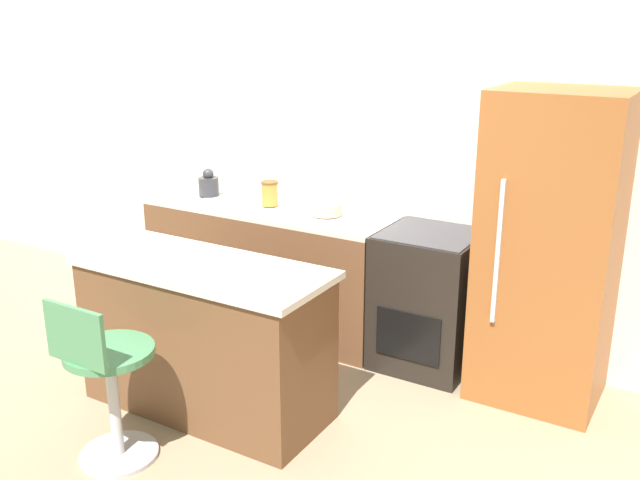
{
  "coord_description": "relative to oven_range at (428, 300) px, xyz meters",
  "views": [
    {
      "loc": [
        2.54,
        -3.7,
        2.22
      ],
      "look_at": [
        0.5,
        -0.27,
        0.94
      ],
      "focal_mm": 40.0,
      "sensor_mm": 36.0,
      "label": 1
    }
  ],
  "objects": [
    {
      "name": "refrigerator",
      "position": [
        0.73,
        -0.01,
        0.46
      ],
      "size": [
        0.73,
        0.64,
        1.83
      ],
      "color": "#995628",
      "rests_on": "ground_plane"
    },
    {
      "name": "back_counter",
      "position": [
        -1.24,
        0.0,
        -0.0
      ],
      "size": [
        1.85,
        0.59,
        0.9
      ],
      "color": "brown",
      "rests_on": "ground_plane"
    },
    {
      "name": "oven_range",
      "position": [
        0.0,
        0.0,
        0.0
      ],
      "size": [
        0.61,
        0.6,
        0.9
      ],
      "color": "black",
      "rests_on": "ground_plane"
    },
    {
      "name": "mixing_bowl",
      "position": [
        -0.78,
        0.03,
        0.49
      ],
      "size": [
        0.22,
        0.22,
        0.08
      ],
      "color": "#C1B28E",
      "rests_on": "back_counter"
    },
    {
      "name": "wall_back",
      "position": [
        -0.96,
        0.33,
        0.85
      ],
      "size": [
        8.0,
        0.06,
        2.6
      ],
      "color": "silver",
      "rests_on": "ground_plane"
    },
    {
      "name": "stool_chair",
      "position": [
        -0.97,
        -1.83,
        0.0
      ],
      "size": [
        0.45,
        0.45,
        0.92
      ],
      "color": "#B7B7BC",
      "rests_on": "ground_plane"
    },
    {
      "name": "kettle",
      "position": [
        -1.8,
        0.03,
        0.54
      ],
      "size": [
        0.15,
        0.15,
        0.21
      ],
      "color": "#333338",
      "rests_on": "back_counter"
    },
    {
      "name": "canister_jar",
      "position": [
        -1.24,
        0.03,
        0.54
      ],
      "size": [
        0.12,
        0.12,
        0.17
      ],
      "color": "#B77F33",
      "rests_on": "back_counter"
    },
    {
      "name": "kitchen_island",
      "position": [
        -0.88,
        -1.17,
        -0.0
      ],
      "size": [
        1.48,
        0.62,
        0.9
      ],
      "color": "brown",
      "rests_on": "ground_plane"
    },
    {
      "name": "ground_plane",
      "position": [
        -0.96,
        -0.31,
        -0.45
      ],
      "size": [
        14.0,
        14.0,
        0.0
      ],
      "primitive_type": "plane",
      "color": "#998466"
    }
  ]
}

